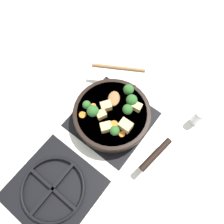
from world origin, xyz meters
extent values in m
plane|color=silver|center=(0.00, 0.00, 0.00)|extent=(2.40, 2.40, 0.00)
cube|color=black|center=(0.00, 0.00, 0.00)|extent=(0.31, 0.31, 0.01)
torus|color=black|center=(0.00, 0.00, 0.02)|extent=(0.24, 0.24, 0.01)
cube|color=black|center=(0.00, 0.00, 0.02)|extent=(0.01, 0.23, 0.01)
cube|color=black|center=(0.00, 0.00, 0.02)|extent=(0.23, 0.01, 0.01)
cube|color=black|center=(0.00, 0.36, 0.00)|extent=(0.31, 0.31, 0.01)
torus|color=black|center=(0.00, 0.36, 0.02)|extent=(0.24, 0.24, 0.01)
cube|color=black|center=(0.00, 0.36, 0.02)|extent=(0.01, 0.23, 0.01)
cube|color=black|center=(0.00, 0.36, 0.02)|extent=(0.23, 0.01, 0.01)
cylinder|color=black|center=(0.00, 0.00, 0.05)|extent=(0.31, 0.31, 0.05)
cylinder|color=brown|center=(0.00, 0.00, 0.06)|extent=(0.28, 0.28, 0.05)
torus|color=black|center=(0.00, 0.00, 0.08)|extent=(0.32, 0.32, 0.01)
cylinder|color=black|center=(-0.23, 0.03, 0.07)|extent=(0.05, 0.16, 0.02)
ellipsoid|color=olive|center=(0.03, -0.05, 0.09)|extent=(0.08, 0.08, 0.01)
cylinder|color=olive|center=(0.10, -0.18, 0.09)|extent=(0.21, 0.13, 0.02)
cube|color=#DBB770|center=(0.02, 0.04, 0.10)|extent=(0.04, 0.05, 0.03)
cube|color=#DBB770|center=(-0.07, -0.07, 0.10)|extent=(0.04, 0.03, 0.03)
cube|color=#DBB770|center=(0.03, 0.00, 0.10)|extent=(0.05, 0.05, 0.03)
cube|color=#DBB770|center=(-0.02, 0.07, 0.10)|extent=(0.05, 0.05, 0.03)
cube|color=#DBB770|center=(-0.08, 0.02, 0.10)|extent=(0.05, 0.04, 0.04)
cylinder|color=#709956|center=(-0.04, -0.08, 0.09)|extent=(0.01, 0.01, 0.01)
sphere|color=#2D6628|center=(-0.04, -0.08, 0.11)|extent=(0.05, 0.05, 0.05)
cylinder|color=#709956|center=(0.05, 0.05, 0.09)|extent=(0.01, 0.01, 0.01)
sphere|color=#2D6628|center=(0.05, 0.05, 0.11)|extent=(0.05, 0.05, 0.05)
cylinder|color=#709956|center=(-0.06, 0.06, 0.09)|extent=(0.01, 0.01, 0.01)
sphere|color=#2D6628|center=(-0.06, 0.06, 0.11)|extent=(0.04, 0.04, 0.04)
cylinder|color=#709956|center=(-0.05, -0.04, 0.09)|extent=(0.01, 0.01, 0.01)
sphere|color=#2D6628|center=(-0.05, -0.04, 0.11)|extent=(0.04, 0.04, 0.04)
cylinder|color=#709956|center=(0.09, 0.04, 0.09)|extent=(0.01, 0.01, 0.01)
sphere|color=#2D6628|center=(0.09, 0.04, 0.11)|extent=(0.03, 0.03, 0.03)
cylinder|color=#709956|center=(0.00, -0.11, 0.09)|extent=(0.01, 0.01, 0.01)
sphere|color=#2D6628|center=(0.00, -0.11, 0.11)|extent=(0.04, 0.04, 0.04)
cylinder|color=orange|center=(0.08, 0.08, 0.08)|extent=(0.03, 0.03, 0.01)
cylinder|color=orange|center=(-0.09, 0.05, 0.08)|extent=(0.02, 0.02, 0.01)
cylinder|color=orange|center=(0.08, 0.03, 0.08)|extent=(0.02, 0.02, 0.01)
cylinder|color=orange|center=(-0.04, 0.04, 0.08)|extent=(0.03, 0.03, 0.01)
cylinder|color=white|center=(-0.28, -0.21, 0.04)|extent=(0.04, 0.04, 0.07)
cylinder|color=#B7B7BC|center=(-0.28, -0.21, 0.08)|extent=(0.03, 0.03, 0.01)
camera|label=1|loc=(-0.21, 0.28, 0.88)|focal=35.00mm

